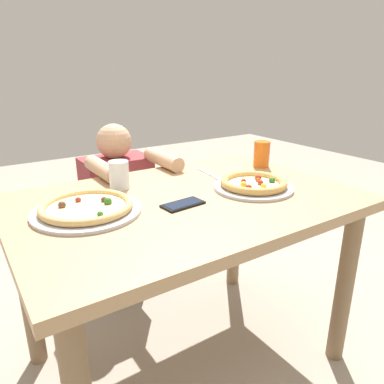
{
  "coord_description": "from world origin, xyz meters",
  "views": [
    {
      "loc": [
        -0.69,
        -1.07,
        1.21
      ],
      "look_at": [
        0.0,
        -0.03,
        0.78
      ],
      "focal_mm": 33.96,
      "sensor_mm": 36.0,
      "label": 1
    }
  ],
  "objects_px": {
    "pizza_near": "(254,184)",
    "drink_cup_colored": "(262,154)",
    "diner_seated": "(120,217)",
    "pizza_far": "(87,208)",
    "fork": "(210,174)",
    "water_cup_clear": "(119,174)",
    "cell_phone": "(183,204)"
  },
  "relations": [
    {
      "from": "water_cup_clear",
      "to": "diner_seated",
      "type": "xyz_separation_m",
      "value": [
        0.16,
        0.42,
        -0.37
      ]
    },
    {
      "from": "pizza_near",
      "to": "water_cup_clear",
      "type": "height_order",
      "value": "water_cup_clear"
    },
    {
      "from": "pizza_near",
      "to": "cell_phone",
      "type": "relative_size",
      "value": 2.02
    },
    {
      "from": "cell_phone",
      "to": "fork",
      "type": "bearing_deg",
      "value": 39.69
    },
    {
      "from": "pizza_near",
      "to": "diner_seated",
      "type": "distance_m",
      "value": 0.84
    },
    {
      "from": "pizza_near",
      "to": "fork",
      "type": "distance_m",
      "value": 0.26
    },
    {
      "from": "cell_phone",
      "to": "diner_seated",
      "type": "height_order",
      "value": "diner_seated"
    },
    {
      "from": "pizza_near",
      "to": "diner_seated",
      "type": "height_order",
      "value": "diner_seated"
    },
    {
      "from": "water_cup_clear",
      "to": "cell_phone",
      "type": "bearing_deg",
      "value": -69.95
    },
    {
      "from": "fork",
      "to": "cell_phone",
      "type": "distance_m",
      "value": 0.39
    },
    {
      "from": "pizza_near",
      "to": "cell_phone",
      "type": "xyz_separation_m",
      "value": [
        -0.33,
        0.0,
        -0.01
      ]
    },
    {
      "from": "pizza_near",
      "to": "cell_phone",
      "type": "distance_m",
      "value": 0.33
    },
    {
      "from": "fork",
      "to": "pizza_far",
      "type": "bearing_deg",
      "value": -167.67
    },
    {
      "from": "water_cup_clear",
      "to": "drink_cup_colored",
      "type": "bearing_deg",
      "value": -5.72
    },
    {
      "from": "fork",
      "to": "drink_cup_colored",
      "type": "bearing_deg",
      "value": -4.75
    },
    {
      "from": "cell_phone",
      "to": "diner_seated",
      "type": "relative_size",
      "value": 0.17
    },
    {
      "from": "pizza_far",
      "to": "cell_phone",
      "type": "xyz_separation_m",
      "value": [
        0.3,
        -0.12,
        -0.01
      ]
    },
    {
      "from": "cell_phone",
      "to": "diner_seated",
      "type": "distance_m",
      "value": 0.78
    },
    {
      "from": "pizza_near",
      "to": "pizza_far",
      "type": "bearing_deg",
      "value": 169.03
    },
    {
      "from": "pizza_far",
      "to": "fork",
      "type": "relative_size",
      "value": 1.78
    },
    {
      "from": "pizza_near",
      "to": "drink_cup_colored",
      "type": "bearing_deg",
      "value": 41.3
    },
    {
      "from": "pizza_far",
      "to": "cell_phone",
      "type": "height_order",
      "value": "pizza_far"
    },
    {
      "from": "pizza_far",
      "to": "water_cup_clear",
      "type": "relative_size",
      "value": 3.23
    },
    {
      "from": "pizza_far",
      "to": "diner_seated",
      "type": "distance_m",
      "value": 0.76
    },
    {
      "from": "pizza_far",
      "to": "diner_seated",
      "type": "xyz_separation_m",
      "value": [
        0.35,
        0.6,
        -0.33
      ]
    },
    {
      "from": "pizza_far",
      "to": "water_cup_clear",
      "type": "bearing_deg",
      "value": 42.66
    },
    {
      "from": "drink_cup_colored",
      "to": "diner_seated",
      "type": "relative_size",
      "value": 0.13
    },
    {
      "from": "cell_phone",
      "to": "pizza_near",
      "type": "bearing_deg",
      "value": -0.55
    },
    {
      "from": "drink_cup_colored",
      "to": "water_cup_clear",
      "type": "xyz_separation_m",
      "value": [
        -0.7,
        0.07,
        -0.0
      ]
    },
    {
      "from": "fork",
      "to": "water_cup_clear",
      "type": "bearing_deg",
      "value": 173.6
    },
    {
      "from": "water_cup_clear",
      "to": "pizza_near",
      "type": "bearing_deg",
      "value": -34.48
    },
    {
      "from": "pizza_near",
      "to": "cell_phone",
      "type": "bearing_deg",
      "value": 179.45
    }
  ]
}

